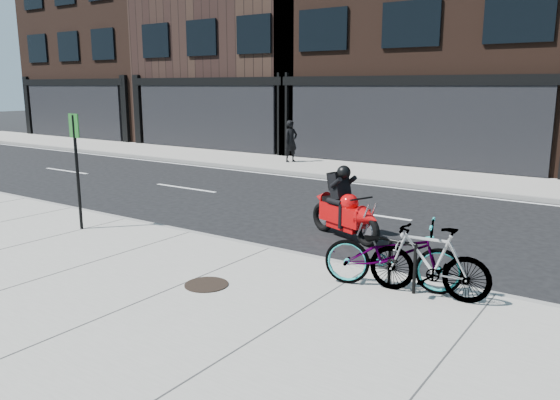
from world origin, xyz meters
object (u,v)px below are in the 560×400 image
Objects in this scene: bicycle_front at (392,254)px; sign_post at (77,161)px; pedestrian at (291,141)px; bicycle_rear at (429,261)px; bike_rack at (402,262)px; motorcycle at (347,210)px; manhole_cover at (206,285)px.

bicycle_front is 6.79m from sign_post.
bicycle_front is at bearing -121.87° from pedestrian.
pedestrian is at bearing -144.25° from bicycle_rear.
pedestrian is 11.22m from sign_post.
motorcycle is (-2.14, 2.37, 0.04)m from bike_rack.
bicycle_rear is at bearing -120.16° from pedestrian.
motorcycle is 1.19× the size of pedestrian.
bike_rack reaches higher than manhole_cover.
bike_rack is 6.96m from sign_post.
motorcycle is at bearing 132.04° from bike_rack.
bike_rack is 0.37× the size of bicycle_front.
sign_post is at bearing -176.06° from bike_rack.
pedestrian is at bearing 130.17° from bike_rack.
bike_rack is at bearing -95.64° from bicycle_rear.
sign_post is (-7.26, -0.47, 0.91)m from bicycle_rear.
bike_rack is 0.18m from bicycle_front.
motorcycle is at bearing 34.24° from sign_post.
bike_rack is at bearing 7.18° from sign_post.
bicycle_front reaches higher than bicycle_rear.
bicycle_front is 3.09m from motorcycle.
bicycle_front is at bearing -180.00° from bike_rack.
pedestrian reaches higher than bicycle_front.
pedestrian is 13.64m from manhole_cover.
bicycle_front is 3.05× the size of manhole_cover.
bicycle_front is 1.24× the size of pedestrian.
manhole_cover is (-2.33, -1.46, -0.52)m from bicycle_front.
bicycle_front is 2.80m from manhole_cover.
sign_post is (-4.73, -2.84, 0.94)m from motorcycle.
bicycle_front is 13.71m from pedestrian.
sign_post reaches higher than bike_rack.
bike_rack is at bearing 30.42° from manhole_cover.
sign_post is at bearing -127.31° from motorcycle.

